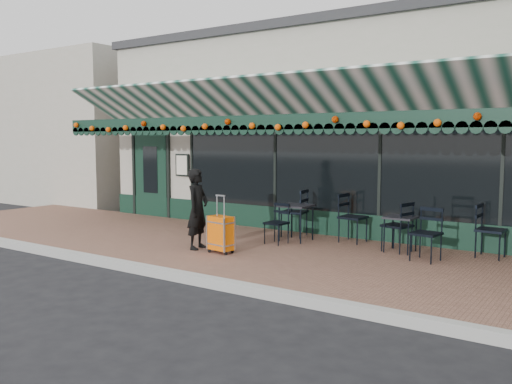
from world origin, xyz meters
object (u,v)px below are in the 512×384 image
Objects in this scene: chair_a_right at (491,231)px; cafe_table_a at (401,220)px; chair_b_left at (294,212)px; woman at (198,209)px; suitcase at (221,234)px; chair_a_left at (397,226)px; chair_a_front at (426,234)px; cafe_table_b at (296,208)px; chair_b_right at (353,218)px; chair_b_front at (276,223)px.

cafe_table_a is at bearing 108.62° from chair_a_right.
chair_b_left reaches higher than cafe_table_a.
suitcase is at bearing -106.85° from woman.
chair_a_front is (0.65, -0.45, -0.01)m from chair_a_left.
chair_b_right is at bearing 25.33° from cafe_table_b.
chair_b_right reaches higher than cafe_table_a.
suitcase is 3.18m from cafe_table_a.
chair_a_front is 1.85m from chair_b_right.
chair_a_front is at bearing -81.26° from woman.
chair_b_right is at bearing 44.22° from chair_b_front.
chair_a_left is (3.09, 1.79, -0.28)m from woman.
chair_b_right is at bearing 93.90° from chair_a_right.
chair_a_front is 0.90× the size of chair_b_left.
chair_a_left is 0.95× the size of chair_b_right.
chair_a_left is at bearing 45.76° from suitcase.
chair_a_front reaches higher than cafe_table_a.
cafe_table_b is 0.57m from chair_b_front.
chair_a_left is at bearing 2.92° from cafe_table_b.
chair_a_right is 2.49m from chair_b_right.
cafe_table_a is 2.35m from chair_b_left.
chair_b_front is at bearing -164.65° from cafe_table_a.
cafe_table_b is 3.52m from chair_a_right.
suitcase is at bearing -106.35° from cafe_table_b.
woman reaches higher than chair_a_right.
chair_a_front is (3.16, 1.40, 0.10)m from suitcase.
chair_b_right is (-2.49, -0.04, 0.02)m from chair_a_right.
cafe_table_a is 0.69× the size of chair_a_right.
cafe_table_a is (3.15, 1.80, -0.16)m from woman.
woman is at bearing -150.26° from cafe_table_a.
cafe_table_a is 0.76m from chair_a_front.
chair_b_front is (0.94, 1.19, -0.34)m from woman.
chair_b_left is (-2.92, 0.74, 0.05)m from chair_a_front.
cafe_table_a is at bearing 3.13° from cafe_table_b.
chair_b_left is (0.82, 2.07, -0.24)m from woman.
chair_b_right reaches higher than chair_a_right.
woman is 3.58m from chair_a_left.
woman reaches higher than chair_a_front.
chair_b_front is at bearing 133.77° from chair_b_right.
suitcase reaches higher than chair_b_front.
woman is 1.48× the size of chair_b_left.
chair_a_right is at bearing -75.27° from woman.
cafe_table_b is 2.02m from chair_a_left.
chair_a_left is 1.53m from chair_a_right.
cafe_table_b is 0.75× the size of chair_b_right.
suitcase is 4.59m from chair_a_right.
chair_a_left is 0.99× the size of chair_a_right.
chair_a_right is 1.03× the size of chair_a_front.
chair_b_front is (-2.21, -0.61, -0.18)m from cafe_table_a.
chair_a_front is 3.01m from chair_b_left.
chair_a_right is at bearing 82.37° from chair_b_left.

